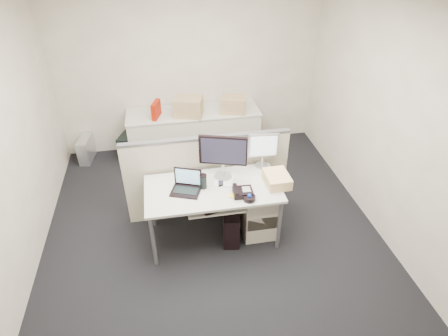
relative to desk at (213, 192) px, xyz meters
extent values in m
cube|color=black|center=(0.00, 0.00, -0.67)|extent=(4.00, 4.50, 0.01)
cube|color=beige|center=(0.00, 2.25, 0.69)|extent=(4.00, 0.02, 2.70)
cube|color=beige|center=(-2.00, 0.00, 0.69)|extent=(0.02, 4.50, 2.70)
cube|color=beige|center=(2.00, 0.00, 0.69)|extent=(0.02, 4.50, 2.70)
cube|color=beige|center=(0.00, 0.00, 0.05)|extent=(1.50, 0.75, 0.03)
cylinder|color=slate|center=(-0.70, -0.33, -0.31)|extent=(0.04, 0.04, 0.70)
cylinder|color=slate|center=(-0.70, 0.33, -0.31)|extent=(0.04, 0.04, 0.70)
cylinder|color=slate|center=(0.70, -0.33, -0.31)|extent=(0.04, 0.04, 0.70)
cylinder|color=slate|center=(0.70, 0.33, -0.31)|extent=(0.04, 0.04, 0.70)
cube|color=beige|center=(0.00, -0.18, -0.04)|extent=(0.62, 0.32, 0.02)
cube|color=beige|center=(0.55, 0.05, -0.34)|extent=(0.40, 0.55, 0.65)
cube|color=beige|center=(0.00, 0.45, -0.11)|extent=(2.00, 0.06, 1.10)
cube|color=beige|center=(0.00, 1.93, -0.30)|extent=(2.00, 0.60, 0.72)
cube|color=black|center=(0.15, 0.18, 0.33)|extent=(0.57, 0.35, 0.54)
cube|color=#B7B7BC|center=(0.65, 0.32, 0.28)|extent=(0.37, 0.21, 0.43)
cube|color=black|center=(-0.30, -0.02, 0.18)|extent=(0.37, 0.33, 0.23)
cylinder|color=black|center=(0.35, -0.28, 0.09)|extent=(0.15, 0.15, 0.05)
cube|color=black|center=(0.30, -0.18, 0.10)|extent=(0.22, 0.18, 0.07)
cube|color=silver|center=(0.15, 0.12, 0.07)|extent=(0.28, 0.32, 0.01)
cube|color=yellow|center=(0.18, -0.18, 0.07)|extent=(0.08, 0.08, 0.01)
cylinder|color=black|center=(-0.10, 0.02, 0.15)|extent=(0.09, 0.09, 0.16)
ellipsoid|color=gold|center=(0.28, -0.15, 0.09)|extent=(0.20, 0.14, 0.04)
cube|color=black|center=(0.10, 0.05, 0.07)|extent=(0.07, 0.11, 0.01)
cube|color=tan|center=(0.72, -0.05, 0.13)|extent=(0.26, 0.33, 0.12)
cube|color=black|center=(0.05, -0.22, -0.02)|extent=(0.43, 0.25, 0.02)
cube|color=black|center=(0.20, -0.05, -0.45)|extent=(0.25, 0.48, 0.43)
cube|color=black|center=(-1.05, 2.03, -0.47)|extent=(0.32, 0.45, 0.39)
cube|color=#B7B7BC|center=(-1.70, 2.03, -0.48)|extent=(0.22, 0.42, 0.38)
cube|color=tan|center=(-0.07, 1.81, 0.21)|extent=(0.47, 0.40, 0.30)
cube|color=tan|center=(0.60, 1.81, 0.19)|extent=(0.42, 0.37, 0.26)
cube|color=#991503|center=(-0.55, 1.83, 0.19)|extent=(0.15, 0.29, 0.26)
camera|label=1|loc=(-0.47, -3.26, 2.59)|focal=30.00mm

